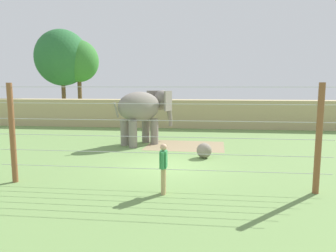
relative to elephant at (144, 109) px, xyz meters
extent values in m
plane|color=#6B8E4C|center=(1.96, -5.01, -2.14)|extent=(120.00, 120.00, 0.00)
cube|color=#937F5B|center=(2.51, -0.29, -2.14)|extent=(4.67, 3.49, 0.01)
cube|color=tan|center=(1.96, 7.91, -0.98)|extent=(36.00, 1.80, 2.33)
cylinder|color=gray|center=(-0.01, 0.62, -1.37)|extent=(0.48, 0.48, 1.54)
cylinder|color=gray|center=(0.62, 0.05, -1.37)|extent=(0.48, 0.48, 1.54)
cylinder|color=gray|center=(-1.07, -0.55, -1.37)|extent=(0.48, 0.48, 1.54)
cylinder|color=gray|center=(-0.44, -1.12, -1.37)|extent=(0.48, 0.48, 1.54)
ellipsoid|color=gray|center=(-0.22, -0.25, 0.15)|extent=(3.06, 3.16, 1.76)
ellipsoid|color=gray|center=(0.98, 1.08, 0.46)|extent=(1.63, 1.62, 1.27)
cube|color=gray|center=(0.41, 1.44, 0.46)|extent=(0.96, 0.49, 1.21)
cube|color=gray|center=(1.39, 0.56, 0.46)|extent=(0.40, 0.98, 1.21)
cylinder|color=gray|center=(1.29, 1.44, 0.00)|extent=(0.62, 0.64, 0.69)
cylinder|color=gray|center=(1.38, 1.53, -0.48)|extent=(0.48, 0.48, 0.65)
cylinder|color=gray|center=(1.44, 1.60, -0.94)|extent=(0.32, 0.32, 0.61)
cylinder|color=gray|center=(-1.29, -1.44, 0.04)|extent=(0.31, 0.32, 0.88)
sphere|color=gray|center=(3.60, -3.25, -1.77)|extent=(0.74, 0.74, 0.74)
cylinder|color=brown|center=(-3.33, -7.83, -0.33)|extent=(0.20, 0.20, 3.63)
cylinder|color=brown|center=(7.24, -7.83, -0.33)|extent=(0.20, 0.20, 3.63)
cylinder|color=#B7B7BC|center=(1.96, -7.83, -1.49)|extent=(11.57, 0.02, 0.02)
cylinder|color=#B7B7BC|center=(1.96, -7.83, -0.92)|extent=(11.57, 0.02, 0.02)
cylinder|color=#B7B7BC|center=(1.96, -7.83, -0.36)|extent=(11.57, 0.02, 0.02)
cylinder|color=#B7B7BC|center=(1.96, -7.83, 0.21)|extent=(11.57, 0.02, 0.02)
cylinder|color=#B7B7BC|center=(1.96, -7.83, 0.77)|extent=(11.57, 0.02, 0.02)
cylinder|color=#B7B7BC|center=(1.96, -7.83, 1.34)|extent=(11.57, 0.02, 0.02)
cylinder|color=tan|center=(2.26, -8.54, -1.70)|extent=(0.15, 0.15, 0.88)
cylinder|color=tan|center=(2.26, -8.38, -1.70)|extent=(0.15, 0.15, 0.88)
cube|color=#338C4C|center=(2.26, -8.46, -0.98)|extent=(0.22, 0.36, 0.56)
sphere|color=tan|center=(2.26, -8.46, -0.58)|extent=(0.22, 0.22, 0.22)
cylinder|color=#338C4C|center=(2.26, -8.70, -0.98)|extent=(0.09, 0.09, 0.54)
cylinder|color=#338C4C|center=(2.26, -8.22, -0.98)|extent=(0.09, 0.09, 0.54)
cube|color=black|center=(2.18, -8.20, -1.20)|extent=(0.02, 0.07, 0.14)
cylinder|color=brown|center=(-10.02, 14.67, 0.03)|extent=(0.44, 0.44, 4.35)
ellipsoid|color=#33752D|center=(-10.02, 14.67, 4.05)|extent=(4.33, 4.33, 4.55)
cylinder|color=brown|center=(-11.74, 14.35, -0.10)|extent=(0.44, 0.44, 4.08)
ellipsoid|color=#286633|center=(-11.74, 14.35, 4.38)|extent=(5.74, 5.74, 6.03)
camera|label=1|loc=(3.49, -18.06, 1.39)|focal=32.77mm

